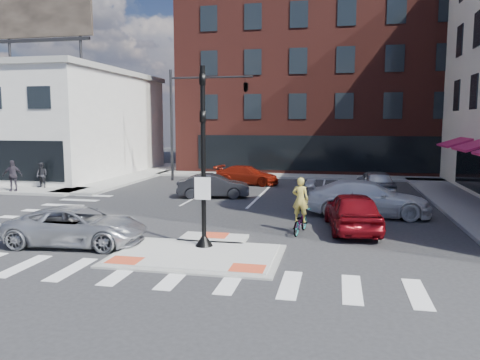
% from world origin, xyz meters
% --- Properties ---
extents(ground, '(120.00, 120.00, 0.00)m').
position_xyz_m(ground, '(0.00, 0.00, 0.00)').
color(ground, '#28282B').
rests_on(ground, ground).
extents(refuge_island, '(5.40, 4.65, 0.13)m').
position_xyz_m(refuge_island, '(0.00, -0.26, 0.05)').
color(refuge_island, gray).
rests_on(refuge_island, ground).
extents(sidewalk_nw, '(23.50, 20.50, 0.15)m').
position_xyz_m(sidewalk_nw, '(-16.76, 15.29, 0.08)').
color(sidewalk_nw, gray).
rests_on(sidewalk_nw, ground).
extents(sidewalk_e, '(3.00, 24.00, 0.15)m').
position_xyz_m(sidewalk_e, '(10.80, 10.00, 0.07)').
color(sidewalk_e, gray).
rests_on(sidewalk_e, ground).
extents(sidewalk_n, '(26.00, 3.00, 0.15)m').
position_xyz_m(sidewalk_n, '(3.00, 22.00, 0.07)').
color(sidewalk_n, gray).
rests_on(sidewalk_n, ground).
extents(building_nw, '(20.40, 16.40, 14.40)m').
position_xyz_m(building_nw, '(-21.98, 19.98, 4.23)').
color(building_nw, silver).
rests_on(building_nw, ground).
extents(building_n, '(24.40, 18.40, 15.50)m').
position_xyz_m(building_n, '(3.00, 31.99, 7.80)').
color(building_n, '#4D1D18').
rests_on(building_n, ground).
extents(building_far_left, '(10.00, 12.00, 10.00)m').
position_xyz_m(building_far_left, '(-4.00, 52.00, 5.00)').
color(building_far_left, slate).
rests_on(building_far_left, ground).
extents(building_far_right, '(12.00, 12.00, 12.00)m').
position_xyz_m(building_far_right, '(9.00, 54.00, 6.00)').
color(building_far_right, brown).
rests_on(building_far_right, ground).
extents(signal_pole, '(0.60, 0.60, 5.98)m').
position_xyz_m(signal_pole, '(0.00, 0.40, 2.36)').
color(signal_pole, black).
rests_on(signal_pole, refuge_island).
extents(mast_arm_signal, '(6.10, 2.24, 8.00)m').
position_xyz_m(mast_arm_signal, '(-3.47, 18.00, 6.21)').
color(mast_arm_signal, black).
rests_on(mast_arm_signal, ground).
extents(silver_suv, '(5.00, 2.63, 1.34)m').
position_xyz_m(silver_suv, '(-4.50, 0.06, 0.67)').
color(silver_suv, '#B0B2B8').
rests_on(silver_suv, ground).
extents(red_sedan, '(2.41, 4.82, 1.58)m').
position_xyz_m(red_sedan, '(5.00, 4.21, 0.79)').
color(red_sedan, maroon).
rests_on(red_sedan, ground).
extents(white_pickup, '(5.57, 2.28, 1.62)m').
position_xyz_m(white_pickup, '(5.75, 7.38, 0.81)').
color(white_pickup, white).
rests_on(white_pickup, ground).
extents(bg_car_dark, '(4.26, 2.18, 1.34)m').
position_xyz_m(bg_car_dark, '(-2.50, 11.00, 0.67)').
color(bg_car_dark, '#242529').
rests_on(bg_car_dark, ground).
extents(bg_car_silver, '(2.33, 4.63, 1.51)m').
position_xyz_m(bg_car_silver, '(6.57, 13.73, 0.76)').
color(bg_car_silver, '#B2B5B9').
rests_on(bg_car_silver, ground).
extents(bg_car_red, '(4.63, 2.45, 1.28)m').
position_xyz_m(bg_car_red, '(-1.69, 16.88, 0.64)').
color(bg_car_red, maroon).
rests_on(bg_car_red, ground).
extents(cyclist, '(0.90, 1.81, 2.19)m').
position_xyz_m(cyclist, '(3.00, 3.35, 0.74)').
color(cyclist, '#3F3F44').
rests_on(cyclist, ground).
extents(pedestrian_a, '(0.86, 0.72, 1.61)m').
position_xyz_m(pedestrian_a, '(-13.84, 11.59, 0.95)').
color(pedestrian_a, black).
rests_on(pedestrian_a, sidewalk_nw).
extents(pedestrian_b, '(1.18, 0.85, 1.86)m').
position_xyz_m(pedestrian_b, '(-14.70, 10.00, 1.08)').
color(pedestrian_b, '#312B35').
rests_on(pedestrian_b, sidewalk_nw).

